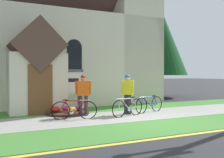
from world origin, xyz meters
TOP-DOWN VIEW (x-y plane):
  - ground at (0.00, 4.00)m, footprint 140.00×140.00m
  - sidewalk_slab at (-1.25, 1.68)m, footprint 32.00×2.67m
  - grass_verge at (-1.25, -0.77)m, footprint 32.00×2.23m
  - church_lawn at (-1.25, 4.06)m, footprint 24.00×2.09m
  - curb_paint_stripe at (-1.25, -2.03)m, footprint 28.00×0.16m
  - church_building at (-0.89, 9.19)m, footprint 11.59×10.69m
  - church_sign at (-2.17, 3.65)m, footprint 1.73×0.14m
  - flower_bed at (-2.16, 3.17)m, footprint 1.82×1.82m
  - bicycle_red at (-2.33, 1.80)m, footprint 1.66×0.51m
  - bicycle_green at (-0.16, 1.55)m, footprint 1.63×0.50m
  - bicycle_silver at (1.23, 2.08)m, footprint 1.68×0.48m
  - cyclist_in_red_jersey at (0.10, 2.03)m, footprint 0.40×0.70m
  - cyclist_in_blue_jersey at (-1.73, 2.46)m, footprint 0.60×0.38m
  - roadside_conifer at (6.50, 8.77)m, footprint 4.38×4.38m

SIDE VIEW (x-z plane):
  - ground at x=0.00m, z-range 0.00..0.00m
  - curb_paint_stripe at x=-1.25m, z-range 0.00..0.01m
  - grass_verge at x=-1.25m, z-range 0.00..0.01m
  - church_lawn at x=-1.25m, z-range 0.00..0.01m
  - sidewalk_slab at x=-1.25m, z-range 0.00..0.01m
  - flower_bed at x=-2.16m, z-range -0.07..0.27m
  - bicycle_red at x=-2.33m, z-range -0.02..0.75m
  - bicycle_green at x=-0.16m, z-range -0.03..0.76m
  - bicycle_silver at x=1.23m, z-range -0.02..0.75m
  - cyclist_in_blue_jersey at x=-1.73m, z-range 0.14..1.80m
  - cyclist_in_red_jersey at x=0.10m, z-range 0.14..1.82m
  - church_sign at x=-2.17m, z-range 0.31..2.22m
  - roadside_conifer at x=6.50m, z-range 0.81..7.98m
  - church_building at x=-0.89m, z-range -1.95..11.58m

